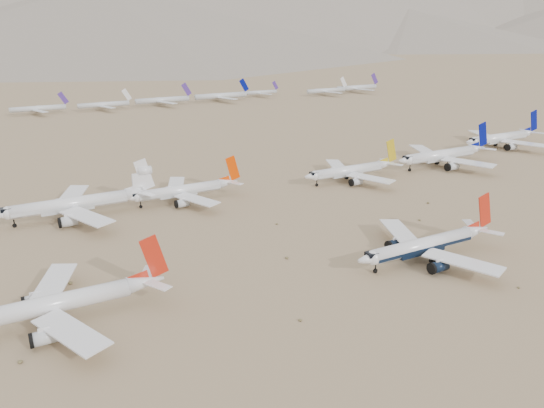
# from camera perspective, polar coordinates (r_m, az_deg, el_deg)

# --- Properties ---
(ground) EXTENTS (7000.00, 7000.00, 0.00)m
(ground) POSITION_cam_1_polar(r_m,az_deg,el_deg) (153.13, 14.31, -5.41)
(ground) COLOR olive
(ground) RESTS_ON ground
(main_airliner) EXTENTS (45.23, 44.18, 15.96)m
(main_airliner) POSITION_cam_1_polar(r_m,az_deg,el_deg) (150.77, 16.43, -4.18)
(main_airliner) COLOR white
(main_airliner) RESTS_ON ground
(second_airliner) EXTENTS (45.76, 44.73, 16.23)m
(second_airliner) POSITION_cam_1_polar(r_m,az_deg,el_deg) (124.24, -21.87, -9.87)
(second_airliner) COLOR white
(second_airliner) RESTS_ON ground
(row2_navy_widebody) EXTENTS (51.02, 49.89, 18.15)m
(row2_navy_widebody) POSITION_cam_1_polar(r_m,az_deg,el_deg) (252.91, 18.03, 5.05)
(row2_navy_widebody) COLOR white
(row2_navy_widebody) RESTS_ON ground
(row2_gold_tail) EXTENTS (43.49, 42.53, 15.49)m
(row2_gold_tail) POSITION_cam_1_polar(r_m,az_deg,el_deg) (219.99, 8.59, 3.60)
(row2_gold_tail) COLOR white
(row2_gold_tail) RESTS_ON ground
(row2_orange_tail) EXTENTS (41.39, 40.49, 14.76)m
(row2_orange_tail) POSITION_cam_1_polar(r_m,az_deg,el_deg) (194.58, -9.40, 1.47)
(row2_orange_tail) COLOR white
(row2_orange_tail) RESTS_ON ground
(row2_white_trijet) EXTENTS (49.38, 48.26, 17.50)m
(row2_white_trijet) POSITION_cam_1_polar(r_m,az_deg,el_deg) (187.03, -20.05, 0.14)
(row2_white_trijet) COLOR white
(row2_white_trijet) RESTS_ON ground
(row2_blue_far) EXTENTS (50.21, 49.10, 17.84)m
(row2_blue_far) POSITION_cam_1_polar(r_m,az_deg,el_deg) (303.06, 23.54, 6.55)
(row2_blue_far) COLOR white
(row2_blue_far) RESTS_ON ground
(distant_storage_row) EXTENTS (503.92, 57.92, 15.53)m
(distant_storage_row) POSITION_cam_1_polar(r_m,az_deg,el_deg) (425.99, -14.84, 10.55)
(distant_storage_row) COLOR silver
(distant_storage_row) RESTS_ON ground
(foothills) EXTENTS (4637.50, 1395.00, 155.00)m
(foothills) POSITION_cam_1_polar(r_m,az_deg,el_deg) (1353.24, -1.27, 19.08)
(foothills) COLOR slate
(foothills) RESTS_ON ground
(desert_scrub) EXTENTS (267.13, 129.30, 0.63)m
(desert_scrub) POSITION_cam_1_polar(r_m,az_deg,el_deg) (141.30, 21.39, -8.18)
(desert_scrub) COLOR brown
(desert_scrub) RESTS_ON ground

